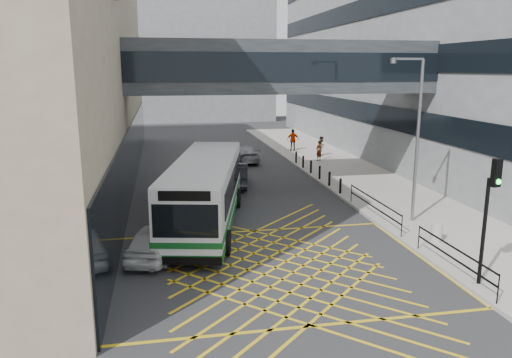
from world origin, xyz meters
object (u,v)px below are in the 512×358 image
car_dark (235,174)px  street_lamp (415,131)px  pedestrian_b (322,146)px  pedestrian_c (293,140)px  car_silver (245,153)px  traffic_light (490,204)px  litter_bin (437,232)px  bus (206,190)px  car_white (155,240)px  pedestrian_a (319,151)px

car_dark → street_lamp: (7.13, -9.59, 3.81)m
pedestrian_b → pedestrian_c: size_ratio=0.85×
street_lamp → pedestrian_b: size_ratio=4.70×
car_silver → traffic_light: (4.07, -25.11, 2.33)m
litter_bin → car_dark: bearing=118.6°
bus → traffic_light: traffic_light is taller
bus → street_lamp: bearing=2.6°
bus → pedestrian_b: bus is taller
pedestrian_b → car_dark: bearing=-175.7°
car_silver → street_lamp: 18.96m
car_dark → car_silver: 8.48m
traffic_light → pedestrian_c: (0.95, 28.86, -1.91)m
car_white → litter_bin: car_white is taller
car_white → car_dark: 12.74m
traffic_light → pedestrian_b: 25.97m
pedestrian_a → pedestrian_c: bearing=-116.9°
traffic_light → pedestrian_c: bearing=72.5°
car_white → street_lamp: street_lamp is taller
pedestrian_a → pedestrian_c: pedestrian_c is taller
car_white → car_silver: bearing=-93.8°
car_white → traffic_light: traffic_light is taller
pedestrian_a → pedestrian_c: 5.28m
street_lamp → litter_bin: (-0.28, -2.98, -4.00)m
litter_bin → pedestrian_b: (1.84, 21.46, 0.41)m
pedestrian_b → traffic_light: bearing=-137.1°
car_silver → pedestrian_a: (5.77, -1.47, 0.26)m
litter_bin → pedestrian_a: size_ratio=0.50×
car_dark → pedestrian_a: pedestrian_a is taller
car_white → car_dark: (4.99, 11.72, 0.06)m
car_dark → pedestrian_c: pedestrian_c is taller
litter_bin → pedestrian_c: (0.17, 24.57, 0.56)m
bus → pedestrian_a: size_ratio=7.30×
car_white → street_lamp: 12.90m
pedestrian_b → pedestrian_a: bearing=-155.0°
street_lamp → pedestrian_a: (0.63, 16.36, -3.59)m
street_lamp → car_white: bearing=-175.7°
pedestrian_c → pedestrian_b: bearing=122.1°
street_lamp → pedestrian_a: bearing=82.1°
litter_bin → traffic_light: bearing=-100.3°
car_white → pedestrian_c: (12.01, 23.72, 0.43)m
car_dark → traffic_light: traffic_light is taller
car_silver → pedestrian_c: bearing=-144.0°
street_lamp → pedestrian_a: street_lamp is taller
street_lamp → car_dark: bearing=121.0°
street_lamp → traffic_light: bearing=-104.0°
bus → car_dark: bearing=84.0°
bus → pedestrian_a: bus is taller
traffic_light → pedestrian_b: traffic_light is taller
litter_bin → pedestrian_c: size_ratio=0.42×
pedestrian_b → pedestrian_c: 3.53m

